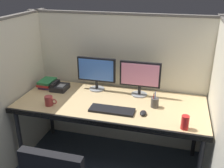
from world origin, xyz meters
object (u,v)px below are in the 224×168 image
at_px(computer_mouse, 143,113).
at_px(desk, 110,107).
at_px(book_stack, 47,83).
at_px(monitor_left, 96,72).
at_px(monitor_right, 140,76).
at_px(desk_phone, 59,87).
at_px(keyboard_main, 112,110).
at_px(pen_cup, 155,102).
at_px(coffee_mug, 49,101).
at_px(soda_can, 185,122).

bearing_deg(computer_mouse, desk, 156.23).
xyz_separation_m(computer_mouse, book_stack, (-1.17, 0.37, 0.02)).
xyz_separation_m(monitor_left, monitor_right, (0.49, -0.02, 0.00)).
distance_m(computer_mouse, desk_phone, 1.05).
bearing_deg(monitor_left, keyboard_main, -56.34).
distance_m(monitor_left, pen_cup, 0.74).
relative_size(monitor_left, coffee_mug, 3.41).
bearing_deg(coffee_mug, desk, 19.94).
height_order(desk, monitor_left, monitor_left).
height_order(desk, coffee_mug, coffee_mug).
relative_size(desk_phone, pen_cup, 1.13).
relative_size(desk, soda_can, 15.57).
xyz_separation_m(monitor_left, coffee_mug, (-0.34, -0.49, -0.17)).
height_order(desk_phone, soda_can, soda_can).
distance_m(computer_mouse, soda_can, 0.40).
distance_m(soda_can, coffee_mug, 1.30).
bearing_deg(computer_mouse, pen_cup, 64.58).
xyz_separation_m(monitor_right, pen_cup, (0.19, -0.23, -0.17)).
bearing_deg(monitor_left, soda_can, -31.18).
height_order(monitor_left, pen_cup, monitor_left).
relative_size(keyboard_main, pen_cup, 2.55).
height_order(soda_can, coffee_mug, soda_can).
height_order(monitor_right, book_stack, monitor_right).
height_order(computer_mouse, book_stack, book_stack).
height_order(monitor_left, keyboard_main, monitor_left).
bearing_deg(coffee_mug, monitor_left, 55.28).
distance_m(desk_phone, soda_can, 1.45).
bearing_deg(soda_can, coffee_mug, 175.75).
distance_m(monitor_left, monitor_right, 0.49).
xyz_separation_m(keyboard_main, desk_phone, (-0.70, 0.33, 0.02)).
bearing_deg(computer_mouse, book_stack, 162.62).
bearing_deg(soda_can, monitor_right, 130.29).
distance_m(keyboard_main, computer_mouse, 0.30).
relative_size(computer_mouse, soda_can, 0.79).
distance_m(keyboard_main, desk_phone, 0.78).
relative_size(monitor_left, monitor_right, 1.00).
relative_size(keyboard_main, soda_can, 3.52).
distance_m(desk, soda_can, 0.79).
xyz_separation_m(desk, coffee_mug, (-0.57, -0.21, 0.10)).
bearing_deg(desk_phone, soda_can, -18.92).
distance_m(desk, coffee_mug, 0.62).
bearing_deg(keyboard_main, monitor_left, 123.66).
distance_m(monitor_left, coffee_mug, 0.61).
distance_m(monitor_right, soda_can, 0.75).
height_order(keyboard_main, pen_cup, pen_cup).
bearing_deg(keyboard_main, book_stack, 156.77).
height_order(desk, monitor_right, monitor_right).
distance_m(desk, keyboard_main, 0.19).
relative_size(monitor_left, computer_mouse, 4.48).
distance_m(computer_mouse, coffee_mug, 0.93).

